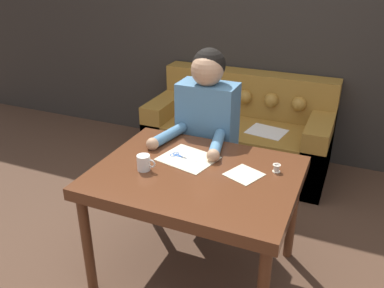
% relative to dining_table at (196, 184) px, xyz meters
% --- Properties ---
extents(ground_plane, '(16.00, 16.00, 0.00)m').
position_rel_dining_table_xyz_m(ground_plane, '(-0.01, -0.04, -0.65)').
color(ground_plane, '#4C3323').
extents(wall_back, '(8.00, 0.06, 2.60)m').
position_rel_dining_table_xyz_m(wall_back, '(-0.01, 1.91, 0.65)').
color(wall_back, '#2D2823').
rests_on(wall_back, ground_plane).
extents(dining_table, '(1.14, 0.89, 0.73)m').
position_rel_dining_table_xyz_m(dining_table, '(0.00, 0.00, 0.00)').
color(dining_table, '#562D19').
rests_on(dining_table, ground_plane).
extents(couch, '(1.63, 0.78, 0.84)m').
position_rel_dining_table_xyz_m(couch, '(-0.19, 1.51, -0.34)').
color(couch, olive).
rests_on(couch, ground_plane).
extents(person, '(0.49, 0.61, 1.30)m').
position_rel_dining_table_xyz_m(person, '(-0.16, 0.58, 0.02)').
color(person, '#33281E').
rests_on(person, ground_plane).
extents(pattern_paper_main, '(0.37, 0.33, 0.00)m').
position_rel_dining_table_xyz_m(pattern_paper_main, '(-0.10, 0.13, 0.08)').
color(pattern_paper_main, beige).
rests_on(pattern_paper_main, dining_table).
extents(pattern_paper_offcut, '(0.23, 0.23, 0.00)m').
position_rel_dining_table_xyz_m(pattern_paper_offcut, '(0.26, 0.07, 0.08)').
color(pattern_paper_offcut, beige).
rests_on(pattern_paper_offcut, dining_table).
extents(scissors, '(0.20, 0.10, 0.01)m').
position_rel_dining_table_xyz_m(scissors, '(-0.16, 0.13, 0.08)').
color(scissors, silver).
rests_on(scissors, dining_table).
extents(mug, '(0.11, 0.08, 0.09)m').
position_rel_dining_table_xyz_m(mug, '(-0.28, -0.09, 0.12)').
color(mug, silver).
rests_on(mug, dining_table).
extents(thread_spool, '(0.04, 0.04, 0.05)m').
position_rel_dining_table_xyz_m(thread_spool, '(0.42, 0.18, 0.10)').
color(thread_spool, beige).
rests_on(thread_spool, dining_table).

